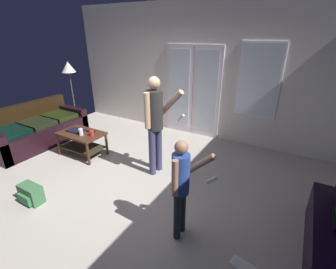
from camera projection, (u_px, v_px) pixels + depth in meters
The scene contains 13 objects.
ground_plane at pixel (121, 186), 3.81m from camera, with size 6.32×5.23×0.02m, color #A9A196.
wall_back_with_doors at pixel (193, 73), 5.28m from camera, with size 6.32×0.09×2.91m.
leather_couch at pixel (37, 130), 5.16m from camera, with size 0.93×1.98×0.84m.
coffee_table at pixel (82, 139), 4.65m from camera, with size 0.88×0.55×0.47m.
tv_stand at pixel (331, 239), 2.54m from camera, with size 0.43×1.39×0.48m.
person_adult at pixel (155, 118), 3.81m from camera, with size 0.59×0.45×1.65m.
person_child at pixel (181, 182), 2.62m from camera, with size 0.47×0.34×1.25m.
floor_lamp at pixel (69, 71), 5.94m from camera, with size 0.34×0.34×1.58m.
backpack at pixel (31, 194), 3.41m from camera, with size 0.36×0.22×0.27m.
laptop_closed at pixel (76, 130), 4.67m from camera, with size 0.35×0.23×0.02m, color black.
cup_near_edge at pixel (81, 132), 4.47m from camera, with size 0.08×0.08×0.13m, color white.
cup_by_laptop at pixel (92, 133), 4.44m from camera, with size 0.08×0.08×0.10m, color red.
tv_remote_black at pixel (91, 131), 4.63m from camera, with size 0.17×0.05×0.02m, color black.
Camera 1 is at (2.23, -2.37, 2.28)m, focal length 25.48 mm.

